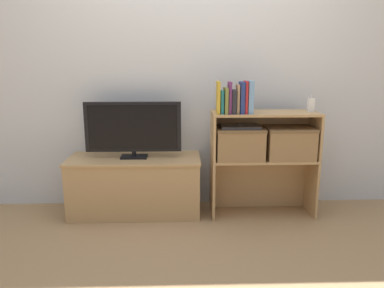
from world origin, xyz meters
TOP-DOWN VIEW (x-y plane):
  - ground_plane at (0.00, 0.00)m, footprint 16.00×16.00m
  - wall_back at (0.00, 0.47)m, footprint 10.00×0.05m
  - tv_stand at (-0.49, 0.22)m, footprint 1.11×0.45m
  - tv at (-0.49, 0.21)m, footprint 0.79×0.14m
  - bookshelf_lower_tier at (0.60, 0.23)m, footprint 0.87×0.33m
  - bookshelf_upper_tier at (0.60, 0.22)m, footprint 0.87×0.33m
  - book_mustard at (0.20, 0.10)m, footprint 0.02×0.13m
  - book_teal at (0.23, 0.10)m, footprint 0.02×0.12m
  - book_olive at (0.27, 0.10)m, footprint 0.03×0.15m
  - book_plum at (0.29, 0.10)m, footprint 0.02×0.13m
  - book_charcoal at (0.33, 0.10)m, footprint 0.03×0.15m
  - book_tan at (0.36, 0.10)m, footprint 0.02×0.12m
  - book_navy at (0.39, 0.10)m, footprint 0.03×0.14m
  - book_crimson at (0.42, 0.10)m, footprint 0.02×0.13m
  - book_skyblue at (0.46, 0.10)m, footprint 0.04×0.13m
  - baby_monitor at (0.97, 0.16)m, footprint 0.05×0.04m
  - storage_basket_left at (0.39, 0.15)m, footprint 0.39×0.29m
  - storage_basket_right at (0.80, 0.15)m, footprint 0.39×0.29m
  - laptop at (0.39, 0.15)m, footprint 0.32×0.22m

SIDE VIEW (x-z plane):
  - ground_plane at x=0.00m, z-range 0.00..0.00m
  - tv_stand at x=-0.49m, z-range 0.00..0.49m
  - bookshelf_lower_tier at x=0.60m, z-range 0.06..0.56m
  - storage_basket_left at x=0.39m, z-range 0.51..0.77m
  - storage_basket_right at x=0.80m, z-range 0.51..0.77m
  - tv at x=-0.49m, z-range 0.51..0.98m
  - bookshelf_upper_tier at x=0.60m, z-range 0.56..0.94m
  - laptop at x=0.39m, z-range 0.76..0.78m
  - baby_monitor at x=0.97m, z-range 0.87..1.01m
  - book_teal at x=0.23m, z-range 0.88..1.06m
  - book_charcoal at x=0.33m, z-range 0.88..1.07m
  - book_olive at x=0.27m, z-range 0.88..1.08m
  - book_tan at x=0.36m, z-range 0.88..1.11m
  - book_navy at x=0.39m, z-range 0.88..1.13m
  - book_plum at x=0.29m, z-range 0.88..1.13m
  - book_mustard at x=0.20m, z-range 0.88..1.13m
  - book_crimson at x=0.42m, z-range 0.88..1.14m
  - book_skyblue at x=0.46m, z-range 0.88..1.14m
  - wall_back at x=0.00m, z-range 0.00..2.40m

